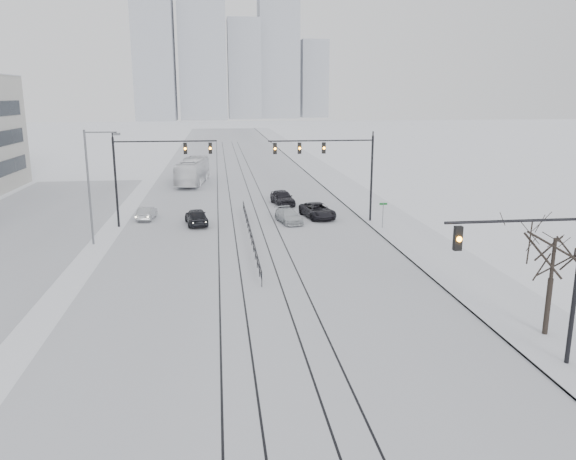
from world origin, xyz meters
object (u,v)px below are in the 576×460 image
object	(u,v)px
sedan_sb_inner	(196,217)
box_truck	(193,172)
sedan_nb_far	(283,198)
sedan_sb_outer	(147,213)
sedan_nb_right	(289,216)
sedan_nb_front	(318,211)
traffic_mast_near	(543,268)
bare_tree	(554,249)

from	to	relation	value
sedan_sb_inner	box_truck	bearing A→B (deg)	-95.73
sedan_nb_far	sedan_sb_outer	bearing A→B (deg)	-166.83
sedan_nb_right	sedan_sb_outer	bearing A→B (deg)	155.68
sedan_nb_right	sedan_nb_far	size ratio (longest dim) A/B	0.93
sedan_nb_right	sedan_nb_front	bearing A→B (deg)	18.41
traffic_mast_near	box_truck	world-z (taller)	traffic_mast_near
traffic_mast_near	sedan_nb_far	bearing A→B (deg)	99.48
sedan_sb_outer	bare_tree	bearing A→B (deg)	132.68
sedan_sb_outer	sedan_nb_right	distance (m)	13.59
sedan_nb_front	sedan_sb_inner	bearing A→B (deg)	176.68
sedan_nb_front	sedan_nb_far	xyz separation A→B (m)	(-2.58, 7.05, 0.09)
traffic_mast_near	sedan_nb_far	world-z (taller)	traffic_mast_near
box_truck	sedan_sb_inner	bearing A→B (deg)	100.26
bare_tree	sedan_nb_front	bearing A→B (deg)	102.40
bare_tree	box_truck	distance (m)	55.07
sedan_nb_far	box_truck	world-z (taller)	box_truck
traffic_mast_near	sedan_nb_right	size ratio (longest dim) A/B	1.62
traffic_mast_near	box_truck	xyz separation A→B (m)	(-16.61, 54.61, -2.90)
traffic_mast_near	box_truck	bearing A→B (deg)	106.92
bare_tree	sedan_nb_right	distance (m)	28.53
traffic_mast_near	sedan_sb_outer	xyz separation A→B (m)	(-20.11, 32.75, -3.95)
sedan_nb_far	bare_tree	bearing A→B (deg)	-85.62
traffic_mast_near	sedan_nb_front	xyz separation A→B (m)	(-3.84, 31.44, -3.85)
bare_tree	sedan_nb_front	size ratio (longest dim) A/B	1.20
bare_tree	sedan_sb_outer	xyz separation A→B (m)	(-22.52, 29.75, -3.88)
traffic_mast_near	sedan_nb_far	size ratio (longest dim) A/B	1.50
sedan_sb_outer	sedan_nb_far	bearing A→B (deg)	-151.68
sedan_sb_inner	sedan_nb_far	size ratio (longest dim) A/B	0.97
sedan_sb_outer	box_truck	size ratio (longest dim) A/B	0.31
traffic_mast_near	sedan_sb_inner	bearing A→B (deg)	117.21
sedan_sb_inner	box_truck	xyz separation A→B (m)	(-1.28, 24.78, 0.89)
bare_tree	sedan_nb_far	size ratio (longest dim) A/B	1.31
sedan_sb_inner	sedan_nb_right	xyz separation A→B (m)	(8.47, -0.12, -0.14)
sedan_sb_outer	box_truck	xyz separation A→B (m)	(3.50, 21.86, 1.05)
bare_tree	sedan_sb_inner	xyz separation A→B (m)	(-17.75, 26.83, -3.72)
bare_tree	box_truck	size ratio (longest dim) A/B	0.51
sedan_nb_front	sedan_sb_outer	bearing A→B (deg)	164.11
traffic_mast_near	sedan_nb_front	world-z (taller)	traffic_mast_near
sedan_nb_front	sedan_nb_far	size ratio (longest dim) A/B	1.09
sedan_sb_inner	sedan_nb_right	bearing A→B (deg)	170.49
box_truck	sedan_nb_right	bearing A→B (deg)	118.68
sedan_nb_far	box_truck	distance (m)	19.09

